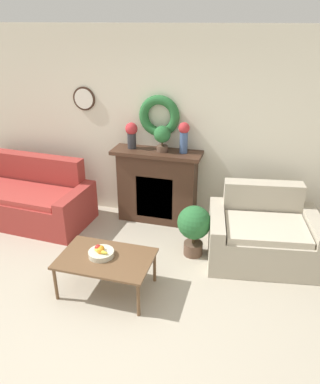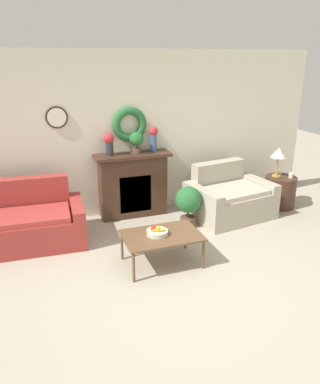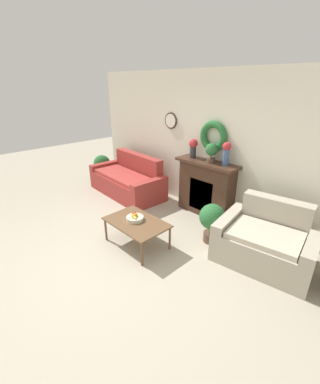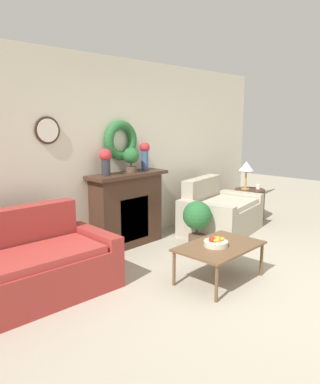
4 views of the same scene
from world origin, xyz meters
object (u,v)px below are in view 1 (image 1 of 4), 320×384
object	(u,v)px
loveseat_right	(263,235)
vase_on_mantel_left	(132,133)
coffee_table	(106,260)
fruit_bowl	(101,253)
fireplace	(157,186)
potted_plant_on_mantel	(162,136)
couch_left	(26,199)
potted_plant_floor_by_loveseat	(194,226)
vase_on_mantel_right	(184,135)

from	to	relation	value
loveseat_right	vase_on_mantel_left	world-z (taller)	vase_on_mantel_left
coffee_table	fruit_bowl	bearing A→B (deg)	163.39
fireplace	potted_plant_on_mantel	size ratio (longest dim) A/B	3.51
fireplace	fruit_bowl	bearing A→B (deg)	-95.10
loveseat_right	vase_on_mantel_left	size ratio (longest dim) A/B	4.00
couch_left	fruit_bowl	world-z (taller)	couch_left
loveseat_right	couch_left	bearing A→B (deg)	169.53
fireplace	vase_on_mantel_left	distance (m)	0.84
coffee_table	potted_plant_floor_by_loveseat	distance (m)	1.22
vase_on_mantel_right	couch_left	bearing A→B (deg)	-167.87
fruit_bowl	potted_plant_floor_by_loveseat	distance (m)	1.25
fruit_bowl	vase_on_mantel_left	bearing A→B (deg)	97.47
potted_plant_on_mantel	vase_on_mantel_right	bearing A→B (deg)	3.89
vase_on_mantel_left	vase_on_mantel_right	size ratio (longest dim) A/B	0.87
vase_on_mantel_right	potted_plant_on_mantel	xyz separation A→B (m)	(-0.29, -0.02, -0.03)
potted_plant_on_mantel	potted_plant_floor_by_loveseat	size ratio (longest dim) A/B	0.53
fireplace	fruit_bowl	distance (m)	1.68
potted_plant_floor_by_loveseat	fireplace	bearing A→B (deg)	132.59
fruit_bowl	potted_plant_on_mantel	world-z (taller)	potted_plant_on_mantel
fireplace	vase_on_mantel_right	size ratio (longest dim) A/B	2.99
potted_plant_on_mantel	potted_plant_floor_by_loveseat	bearing A→B (deg)	-50.18
vase_on_mantel_left	fruit_bowl	bearing A→B (deg)	-82.53
coffee_table	potted_plant_on_mantel	distance (m)	1.92
coffee_table	vase_on_mantel_left	xyz separation A→B (m)	(-0.28, 1.70, 0.91)
potted_plant_on_mantel	potted_plant_floor_by_loveseat	distance (m)	1.31
fireplace	vase_on_mantel_right	xyz separation A→B (m)	(0.37, 0.01, 0.78)
fireplace	vase_on_mantel_right	bearing A→B (deg)	0.85
coffee_table	fruit_bowl	size ratio (longest dim) A/B	3.63
coffee_table	vase_on_mantel_left	distance (m)	1.94
fireplace	fruit_bowl	world-z (taller)	fireplace
fruit_bowl	potted_plant_on_mantel	xyz separation A→B (m)	(0.23, 1.66, 0.84)
vase_on_mantel_left	vase_on_mantel_right	bearing A→B (deg)	0.00
fireplace	couch_left	distance (m)	1.96
vase_on_mantel_left	vase_on_mantel_right	world-z (taller)	vase_on_mantel_right
couch_left	coffee_table	distance (m)	2.16
couch_left	vase_on_mantel_right	xyz separation A→B (m)	(2.25, 0.48, 1.02)
coffee_table	vase_on_mantel_right	distance (m)	2.00
vase_on_mantel_right	potted_plant_floor_by_loveseat	world-z (taller)	vase_on_mantel_right
vase_on_mantel_right	fruit_bowl	bearing A→B (deg)	-107.22
vase_on_mantel_right	loveseat_right	bearing A→B (deg)	-26.50
loveseat_right	coffee_table	world-z (taller)	loveseat_right
couch_left	vase_on_mantel_left	bearing A→B (deg)	20.78
vase_on_mantel_left	vase_on_mantel_right	xyz separation A→B (m)	(0.74, 0.00, 0.03)
coffee_table	potted_plant_on_mantel	xyz separation A→B (m)	(0.17, 1.68, 0.92)
loveseat_right	vase_on_mantel_left	bearing A→B (deg)	154.17
fireplace	vase_on_mantel_left	size ratio (longest dim) A/B	3.44
fireplace	vase_on_mantel_left	xyz separation A→B (m)	(-0.37, 0.01, 0.75)
loveseat_right	coffee_table	size ratio (longest dim) A/B	1.45
loveseat_right	potted_plant_on_mantel	xyz separation A→B (m)	(-1.45, 0.56, 0.99)
fireplace	vase_on_mantel_right	world-z (taller)	vase_on_mantel_right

